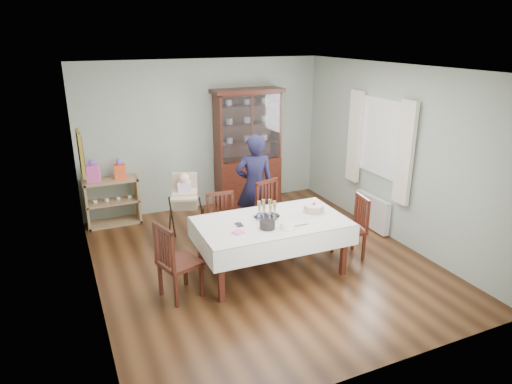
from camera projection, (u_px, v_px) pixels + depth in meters
floor at (262, 261)px, 6.60m from camera, size 5.00×5.00×0.00m
room_shell at (247, 138)px, 6.49m from camera, size 5.00×5.00×5.00m
dining_table at (271, 246)px, 6.18m from camera, size 2.03×1.19×0.76m
china_cabinet at (248, 146)px, 8.46m from camera, size 1.30×0.48×2.18m
sideboard at (113, 202)px, 7.76m from camera, size 0.90×0.38×0.80m
picture_frame at (80, 153)px, 5.89m from camera, size 0.04×0.48×0.58m
window at (382, 138)px, 7.20m from camera, size 0.04×1.02×1.22m
curtain_left at (405, 153)px, 6.67m from camera, size 0.07×0.30×1.55m
curtain_right at (355, 137)px, 7.74m from camera, size 0.07×0.30×1.55m
radiator at (372, 212)px, 7.59m from camera, size 0.10×0.80×0.55m
chair_far_left at (224, 239)px, 6.63m from camera, size 0.46×0.46×0.95m
chair_far_right at (275, 227)px, 7.01m from camera, size 0.56×0.56×1.01m
chair_end_left at (179, 275)px, 5.63m from camera, size 0.56×0.56×1.00m
chair_end_right at (349, 239)px, 6.67m from camera, size 0.47×0.47×0.91m
woman at (255, 186)px, 7.20m from camera, size 0.68×0.52×1.67m
high_chair at (186, 216)px, 7.05m from camera, size 0.64×0.64×1.13m
champagne_tray at (267, 213)px, 6.14m from camera, size 0.37×0.37×0.22m
birthday_cake at (314, 209)px, 6.31m from camera, size 0.32×0.32×0.22m
plate_stack_dark at (267, 225)px, 5.81m from camera, size 0.23×0.23×0.10m
plate_stack_white at (287, 226)px, 5.80m from camera, size 0.22×0.22×0.08m
napkin_stack at (238, 232)px, 5.68m from camera, size 0.16×0.16×0.02m
cutlery at (236, 225)px, 5.90m from camera, size 0.12×0.17×0.01m
cake_knife at (299, 226)px, 5.89m from camera, size 0.26×0.03×0.01m
gift_bag_pink at (93, 172)px, 7.45m from camera, size 0.23×0.18×0.38m
gift_bag_orange at (120, 170)px, 7.62m from camera, size 0.20×0.14×0.35m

